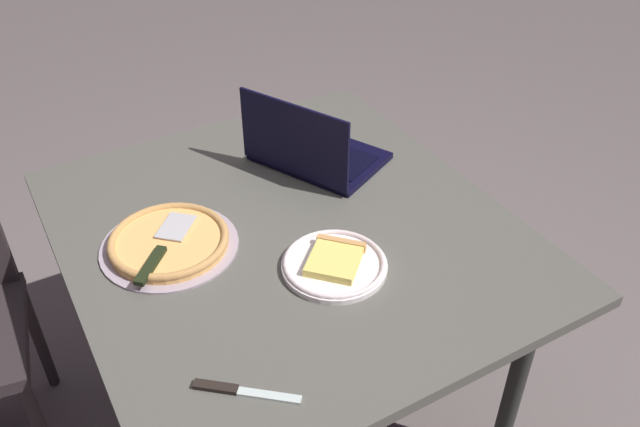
% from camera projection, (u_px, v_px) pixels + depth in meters
% --- Properties ---
extents(ground_plane, '(12.00, 12.00, 0.00)m').
position_uv_depth(ground_plane, '(295.00, 414.00, 2.10)').
color(ground_plane, '#685D5B').
extents(dining_table, '(1.16, 1.06, 0.75)m').
position_uv_depth(dining_table, '(289.00, 251.00, 1.70)').
color(dining_table, '#504E47').
rests_on(dining_table, ground_plane).
extents(laptop, '(0.42, 0.38, 0.23)m').
position_uv_depth(laptop, '(312.00, 151.00, 1.85)').
color(laptop, black).
rests_on(laptop, dining_table).
extents(pizza_plate, '(0.25, 0.25, 0.04)m').
position_uv_depth(pizza_plate, '(335.00, 263.00, 1.52)').
color(pizza_plate, white).
rests_on(pizza_plate, dining_table).
extents(pizza_tray, '(0.33, 0.33, 0.04)m').
position_uv_depth(pizza_tray, '(169.00, 242.00, 1.58)').
color(pizza_tray, '#A795A1').
rests_on(pizza_tray, dining_table).
extents(table_knife, '(0.15, 0.17, 0.01)m').
position_uv_depth(table_knife, '(236.00, 390.00, 1.25)').
color(table_knife, silver).
rests_on(table_knife, dining_table).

